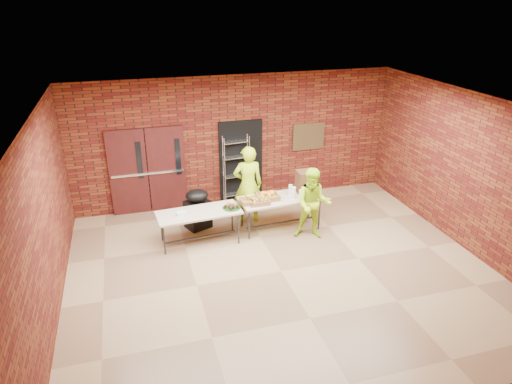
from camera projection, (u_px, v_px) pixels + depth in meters
room at (283, 196)px, 8.19m from camera, size 8.08×7.08×3.28m
double_doors at (148, 171)px, 10.87m from camera, size 1.78×0.12×2.10m
dark_doorway at (241, 161)px, 11.48m from camera, size 1.10×0.06×2.10m
bronze_plaque at (308, 136)px, 11.73m from camera, size 0.85×0.04×0.70m
wire_rack at (236, 170)px, 11.38m from camera, size 0.67×0.28×1.77m
table_left at (199, 214)px, 9.61m from camera, size 1.81×0.87×0.72m
table_right at (281, 200)px, 10.19m from camera, size 1.89×0.89×0.76m
basket_bananas at (250, 201)px, 9.88m from camera, size 0.41×0.32×0.13m
basket_oranges at (268, 197)px, 10.06m from camera, size 0.48×0.37×0.15m
basket_apples at (259, 201)px, 9.85m from camera, size 0.42×0.33×0.13m
muffin_tray at (231, 206)px, 9.74m from camera, size 0.39×0.39×0.10m
napkin_box at (182, 213)px, 9.45m from camera, size 0.20×0.13×0.07m
coffee_dispenser at (305, 182)px, 10.35m from camera, size 0.39×0.35×0.51m
cup_stack_front at (294, 193)px, 10.09m from camera, size 0.09×0.09×0.26m
cup_stack_mid at (301, 194)px, 10.05m from camera, size 0.07×0.07×0.22m
cup_stack_back at (290, 190)px, 10.23m from camera, size 0.08×0.08×0.25m
covered_grill at (198, 209)px, 10.31m from camera, size 0.64×0.59×0.93m
volunteer_woman at (248, 185)px, 10.42m from camera, size 0.71×0.51×1.84m
volunteer_man at (313, 204)px, 9.77m from camera, size 0.95×0.85×1.60m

